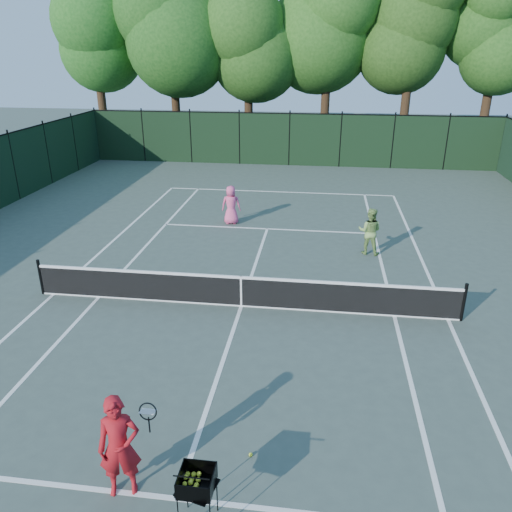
# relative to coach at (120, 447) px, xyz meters

# --- Properties ---
(ground) EXTENTS (90.00, 90.00, 0.00)m
(ground) POSITION_rel_coach_xyz_m (0.87, 6.34, -0.90)
(ground) COLOR #414F45
(ground) RESTS_ON ground
(sideline_doubles_left) EXTENTS (0.10, 23.77, 0.01)m
(sideline_doubles_left) POSITION_rel_coach_xyz_m (-4.62, 6.34, -0.89)
(sideline_doubles_left) COLOR white
(sideline_doubles_left) RESTS_ON ground
(sideline_doubles_right) EXTENTS (0.10, 23.77, 0.01)m
(sideline_doubles_right) POSITION_rel_coach_xyz_m (6.35, 6.34, -0.89)
(sideline_doubles_right) COLOR white
(sideline_doubles_right) RESTS_ON ground
(sideline_singles_left) EXTENTS (0.10, 23.77, 0.01)m
(sideline_singles_left) POSITION_rel_coach_xyz_m (-3.25, 6.34, -0.89)
(sideline_singles_left) COLOR white
(sideline_singles_left) RESTS_ON ground
(sideline_singles_right) EXTENTS (0.10, 23.77, 0.01)m
(sideline_singles_right) POSITION_rel_coach_xyz_m (4.98, 6.34, -0.89)
(sideline_singles_right) COLOR white
(sideline_singles_right) RESTS_ON ground
(baseline_far) EXTENTS (10.97, 0.10, 0.01)m
(baseline_far) POSITION_rel_coach_xyz_m (0.87, 18.23, -0.89)
(baseline_far) COLOR white
(baseline_far) RESTS_ON ground
(service_line_near) EXTENTS (8.23, 0.10, 0.01)m
(service_line_near) POSITION_rel_coach_xyz_m (0.87, -0.06, -0.89)
(service_line_near) COLOR white
(service_line_near) RESTS_ON ground
(service_line_far) EXTENTS (8.23, 0.10, 0.01)m
(service_line_far) POSITION_rel_coach_xyz_m (0.87, 12.74, -0.89)
(service_line_far) COLOR white
(service_line_far) RESTS_ON ground
(center_service_line) EXTENTS (0.10, 12.80, 0.01)m
(center_service_line) POSITION_rel_coach_xyz_m (0.87, 6.34, -0.89)
(center_service_line) COLOR white
(center_service_line) RESTS_ON ground
(tennis_net) EXTENTS (11.69, 0.09, 1.06)m
(tennis_net) POSITION_rel_coach_xyz_m (0.87, 6.34, -0.42)
(tennis_net) COLOR black
(tennis_net) RESTS_ON ground
(fence_far) EXTENTS (24.00, 0.05, 3.00)m
(fence_far) POSITION_rel_coach_xyz_m (0.87, 24.34, 0.60)
(fence_far) COLOR black
(fence_far) RESTS_ON ground
(tree_0) EXTENTS (6.40, 6.40, 13.14)m
(tree_0) POSITION_rel_coach_xyz_m (-12.13, 27.84, 7.26)
(tree_0) COLOR black
(tree_0) RESTS_ON ground
(tree_1) EXTENTS (6.80, 6.80, 13.98)m
(tree_1) POSITION_rel_coach_xyz_m (-7.13, 28.34, 7.80)
(tree_1) COLOR black
(tree_1) RESTS_ON ground
(tree_2) EXTENTS (6.00, 6.00, 12.40)m
(tree_2) POSITION_rel_coach_xyz_m (-2.13, 28.14, 6.83)
(tree_2) COLOR black
(tree_2) RESTS_ON ground
(tree_3) EXTENTS (7.00, 7.00, 14.45)m
(tree_3) POSITION_rel_coach_xyz_m (2.87, 28.64, 8.11)
(tree_3) COLOR black
(tree_3) RESTS_ON ground
(tree_4) EXTENTS (6.20, 6.20, 12.97)m
(tree_4) POSITION_rel_coach_xyz_m (7.87, 27.94, 7.25)
(tree_4) COLOR black
(tree_4) RESTS_ON ground
(tree_5) EXTENTS (5.80, 5.80, 12.23)m
(tree_5) POSITION_rel_coach_xyz_m (12.87, 28.44, 6.81)
(tree_5) COLOR black
(tree_5) RESTS_ON ground
(coach) EXTENTS (0.85, 0.82, 1.79)m
(coach) POSITION_rel_coach_xyz_m (0.00, 0.00, 0.00)
(coach) COLOR #AA131B
(coach) RESTS_ON ground
(player_pink) EXTENTS (0.81, 0.57, 1.55)m
(player_pink) POSITION_rel_coach_xyz_m (-0.65, 13.22, -0.12)
(player_pink) COLOR #EA5288
(player_pink) RESTS_ON ground
(player_green) EXTENTS (0.90, 0.76, 1.62)m
(player_green) POSITION_rel_coach_xyz_m (4.60, 10.70, -0.09)
(player_green) COLOR #7DA552
(player_green) RESTS_ON ground
(ball_hopper) EXTENTS (0.62, 0.62, 0.97)m
(ball_hopper) POSITION_rel_coach_xyz_m (1.32, -0.42, -0.08)
(ball_hopper) COLOR black
(ball_hopper) RESTS_ON ground
(loose_ball_midcourt) EXTENTS (0.07, 0.07, 0.07)m
(loose_ball_midcourt) POSITION_rel_coach_xyz_m (1.90, 0.98, -0.86)
(loose_ball_midcourt) COLOR #C4DA2C
(loose_ball_midcourt) RESTS_ON ground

